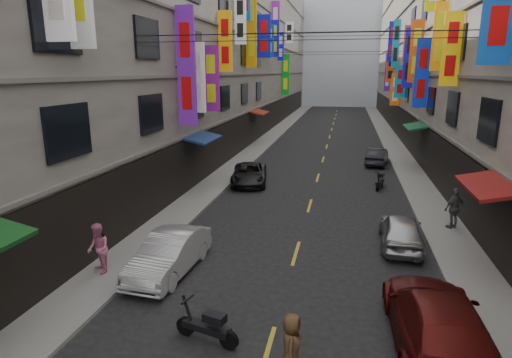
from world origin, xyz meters
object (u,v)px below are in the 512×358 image
at_px(scooter_far_right, 380,181).
at_px(pedestrian_rfar, 454,208).
at_px(car_left_far, 249,174).
at_px(car_right_mid, 401,230).
at_px(pedestrian_crossing, 291,346).
at_px(car_right_near, 437,322).
at_px(pedestrian_lfar, 98,249).
at_px(car_left_mid, 169,254).
at_px(scooter_crossing, 208,326).
at_px(car_right_far, 377,156).

bearing_deg(scooter_far_right, pedestrian_rfar, 125.38).
bearing_deg(car_left_far, pedestrian_rfar, -39.70).
bearing_deg(car_right_mid, pedestrian_rfar, -135.01).
relative_size(car_right_mid, pedestrian_crossing, 2.50).
distance_m(car_right_near, pedestrian_lfar, 10.36).
relative_size(scooter_far_right, car_right_mid, 0.47).
relative_size(scooter_far_right, car_left_far, 0.41).
distance_m(scooter_far_right, car_left_far, 7.72).
height_order(car_left_far, pedestrian_rfar, pedestrian_rfar).
bearing_deg(pedestrian_lfar, car_left_far, 125.23).
xyz_separation_m(car_left_far, pedestrian_rfar, (10.26, -5.93, 0.40)).
xyz_separation_m(scooter_far_right, pedestrian_lfar, (-9.90, -13.39, 0.53)).
bearing_deg(car_left_far, car_left_mid, -99.79).
distance_m(scooter_crossing, car_left_far, 15.73).
bearing_deg(scooter_crossing, car_right_far, 1.48).
height_order(car_right_far, pedestrian_lfar, pedestrian_lfar).
height_order(scooter_far_right, car_left_mid, car_left_mid).
relative_size(scooter_crossing, car_right_far, 0.48).
bearing_deg(car_right_mid, scooter_far_right, -86.74).
xyz_separation_m(scooter_crossing, car_right_far, (5.50, 22.79, 0.17)).
bearing_deg(car_right_mid, pedestrian_crossing, 70.56).
bearing_deg(scooter_crossing, scooter_far_right, -3.05).
bearing_deg(car_right_far, car_right_mid, 99.47).
bearing_deg(pedestrian_crossing, scooter_crossing, 68.24).
xyz_separation_m(car_left_far, car_right_mid, (7.88, -8.14, 0.04)).
xyz_separation_m(car_left_mid, pedestrian_rfar, (10.28, 6.20, 0.32)).
xyz_separation_m(car_right_far, pedestrian_lfar, (-10.14, -20.07, 0.36)).
bearing_deg(car_right_far, scooter_far_right, 97.65).
relative_size(scooter_crossing, pedestrian_lfar, 1.04).
bearing_deg(pedestrian_lfar, car_right_near, 34.64).
height_order(scooter_crossing, pedestrian_rfar, pedestrian_rfar).
height_order(scooter_crossing, car_right_near, car_right_near).
height_order(car_left_mid, car_left_far, car_left_mid).
bearing_deg(pedestrian_rfar, scooter_far_right, -103.53).
xyz_separation_m(car_right_mid, pedestrian_rfar, (2.38, 2.22, 0.35)).
bearing_deg(pedestrian_lfar, car_right_mid, 69.91).
bearing_deg(car_left_mid, scooter_far_right, 62.28).
bearing_deg(car_right_near, scooter_far_right, -90.59).
height_order(scooter_crossing, car_left_far, car_left_far).
height_order(car_right_far, pedestrian_crossing, pedestrian_crossing).
distance_m(car_right_near, car_right_far, 21.93).
bearing_deg(car_right_far, pedestrian_rfar, 109.70).
relative_size(pedestrian_lfar, pedestrian_rfar, 0.96).
bearing_deg(car_right_far, scooter_crossing, 86.12).
height_order(pedestrian_lfar, pedestrian_crossing, pedestrian_lfar).
xyz_separation_m(pedestrian_rfar, pedestrian_crossing, (-5.62, -10.41, -0.24)).
xyz_separation_m(scooter_far_right, car_right_mid, (0.18, -8.70, 0.21)).
xyz_separation_m(car_left_far, pedestrian_lfar, (-2.21, -12.83, 0.36)).
xyz_separation_m(scooter_far_right, pedestrian_rfar, (2.57, -6.48, 0.56)).
bearing_deg(car_right_near, car_right_far, -91.54).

